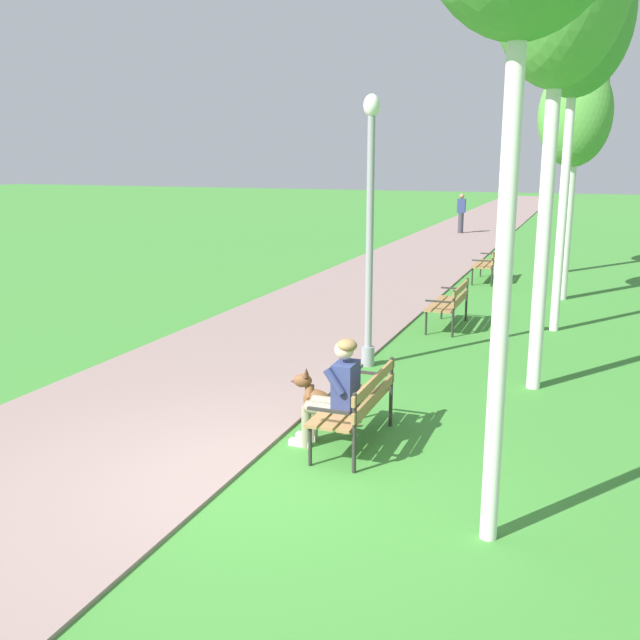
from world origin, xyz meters
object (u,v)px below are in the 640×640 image
park_bench_far (489,262)px  park_bench_near (358,401)px  dog_brown (323,405)px  birch_tree_third (578,16)px  person_seated_on_near_bench (336,389)px  birch_tree_fifth (577,91)px  lamp_post_near (370,230)px  pedestrian_distant (461,213)px  park_bench_mid (451,301)px  birch_tree_fourth (575,119)px

park_bench_far → park_bench_near: bearing=-89.1°
dog_brown → birch_tree_third: bearing=69.1°
park_bench_near → birch_tree_third: bearing=75.0°
person_seated_on_near_bench → birch_tree_fifth: birch_tree_fifth is taller
person_seated_on_near_bench → lamp_post_near: (-0.61, 3.15, 1.39)m
pedestrian_distant → park_bench_near: bearing=-82.7°
birch_tree_third → dog_brown: bearing=-110.9°
park_bench_mid → birch_tree_fourth: 5.32m
birch_tree_fifth → person_seated_on_near_bench: bearing=-97.3°
park_bench_mid → birch_tree_third: birch_tree_third is taller
park_bench_near → birch_tree_third: 8.27m
park_bench_near → park_bench_far: bearing=90.9°
person_seated_on_near_bench → birch_tree_fourth: (1.91, 9.71, 3.24)m
park_bench_near → person_seated_on_near_bench: bearing=-143.9°
park_bench_far → pedestrian_distant: (-2.72, 11.26, 0.33)m
park_bench_mid → dog_brown: park_bench_mid is taller
pedestrian_distant → dog_brown: bearing=-84.0°
dog_brown → pedestrian_distant: pedestrian_distant is taller
birch_tree_third → birch_tree_fifth: bearing=91.3°
park_bench_mid → birch_tree_fourth: (1.81, 3.66, 3.41)m
lamp_post_near → birch_tree_third: (2.54, 3.41, 3.37)m
birch_tree_third → park_bench_mid: bearing=-164.6°
lamp_post_near → birch_tree_fifth: 11.22m
lamp_post_near → birch_tree_third: size_ratio=0.58×
birch_tree_third → park_bench_near: bearing=-105.0°
birch_tree_fourth → pedestrian_distant: bearing=109.4°
park_bench_near → park_bench_mid: size_ratio=1.00×
birch_tree_fourth → birch_tree_fifth: 4.15m
person_seated_on_near_bench → birch_tree_third: 8.33m
pedestrian_distant → birch_tree_fourth: bearing=-70.6°
person_seated_on_near_bench → park_bench_mid: bearing=89.1°
park_bench_far → dog_brown: bearing=-92.1°
park_bench_mid → lamp_post_near: 3.37m
park_bench_near → birch_tree_fifth: bearing=83.5°
person_seated_on_near_bench → birch_tree_fourth: birch_tree_fourth is taller
person_seated_on_near_bench → birch_tree_fifth: bearing=82.7°
person_seated_on_near_bench → pedestrian_distant: 22.87m
park_bench_far → birch_tree_fourth: birch_tree_fourth is taller
person_seated_on_near_bench → pedestrian_distant: bearing=96.7°
lamp_post_near → park_bench_mid: bearing=76.4°
lamp_post_near → pedestrian_distant: lamp_post_near is taller
dog_brown → pedestrian_distant: (-2.31, 22.16, 0.58)m
pedestrian_distant → lamp_post_near: bearing=-84.0°
dog_brown → birch_tree_fifth: 14.13m
dog_brown → birch_tree_fourth: 10.12m
park_bench_far → person_seated_on_near_bench: size_ratio=1.20×
park_bench_mid → person_seated_on_near_bench: size_ratio=1.20×
pedestrian_distant → park_bench_mid: bearing=-80.6°
dog_brown → birch_tree_fifth: bearing=80.8°
park_bench_near → lamp_post_near: 3.48m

